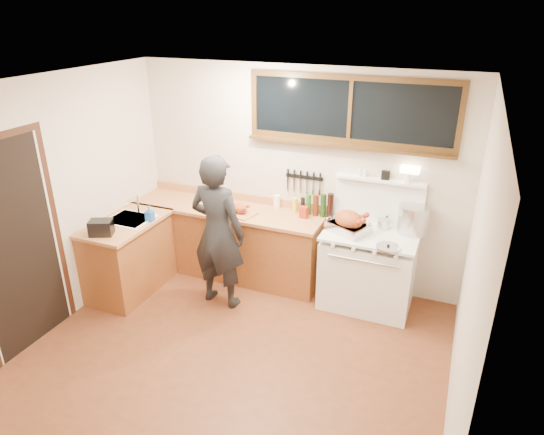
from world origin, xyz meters
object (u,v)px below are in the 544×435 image
at_px(man, 218,232).
at_px(roast_turkey, 349,223).
at_px(vintage_stove, 368,267).
at_px(cutting_board, 240,210).

xyz_separation_m(man, roast_turkey, (1.33, 0.54, 0.11)).
xyz_separation_m(vintage_stove, cutting_board, (-1.56, -0.09, 0.48)).
height_order(cutting_board, roast_turkey, roast_turkey).
height_order(man, cutting_board, man).
height_order(vintage_stove, cutting_board, vintage_stove).
bearing_deg(vintage_stove, roast_turkey, -163.47).
height_order(vintage_stove, man, man).
height_order(man, roast_turkey, man).
height_order(vintage_stove, roast_turkey, vintage_stove).
distance_m(cutting_board, roast_turkey, 1.32).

